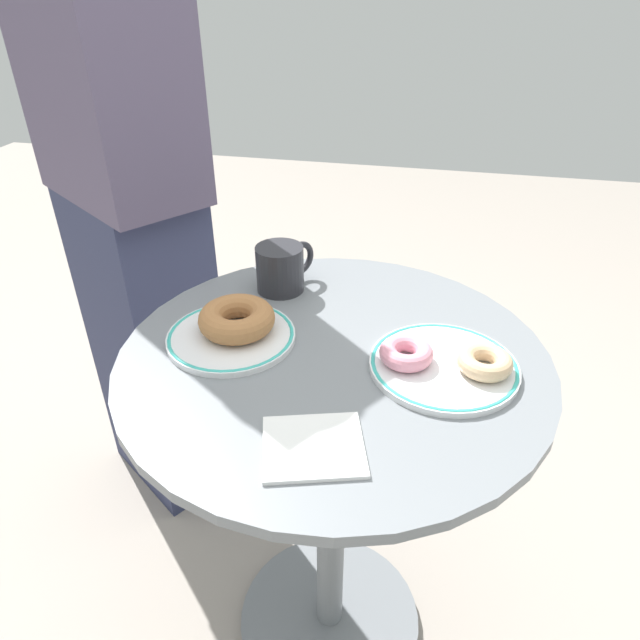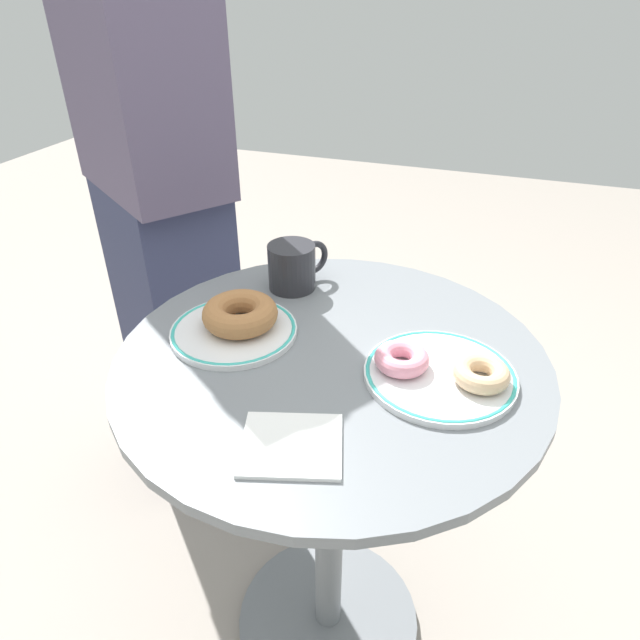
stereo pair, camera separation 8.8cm
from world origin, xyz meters
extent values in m
cube|color=#9E9389|center=(0.00, 0.00, -0.01)|extent=(7.00, 7.00, 0.02)
cylinder|color=slate|center=(0.00, 0.00, 0.74)|extent=(0.68, 0.68, 0.02)
cylinder|color=slate|center=(0.00, 0.00, 0.38)|extent=(0.06, 0.06, 0.71)
cylinder|color=slate|center=(0.00, 0.00, 0.01)|extent=(0.40, 0.40, 0.03)
cylinder|color=white|center=(-0.17, 0.00, 0.76)|extent=(0.21, 0.21, 0.01)
torus|color=#38B2A8|center=(-0.17, 0.00, 0.76)|extent=(0.20, 0.20, 0.01)
cylinder|color=white|center=(0.17, -0.01, 0.76)|extent=(0.22, 0.22, 0.01)
torus|color=#38B2A8|center=(0.17, -0.01, 0.76)|extent=(0.22, 0.22, 0.01)
torus|color=#A36B3D|center=(-0.16, 0.01, 0.78)|extent=(0.13, 0.13, 0.04)
torus|color=#E0B789|center=(0.23, -0.01, 0.78)|extent=(0.11, 0.11, 0.03)
torus|color=pink|center=(0.11, -0.01, 0.78)|extent=(0.11, 0.11, 0.03)
cube|color=white|center=(0.02, -0.21, 0.76)|extent=(0.15, 0.14, 0.01)
cylinder|color=#28282D|center=(-0.14, 0.18, 0.79)|extent=(0.09, 0.09, 0.09)
torus|color=#28282D|center=(-0.11, 0.22, 0.80)|extent=(0.05, 0.06, 0.07)
cube|color=#2D3351|center=(-0.54, 0.37, 0.42)|extent=(0.40, 0.37, 0.84)
cube|color=#564C66|center=(-0.54, 0.37, 1.17)|extent=(0.44, 0.40, 0.65)
camera|label=1|loc=(0.13, -0.70, 1.26)|focal=31.38mm
camera|label=2|loc=(0.22, -0.68, 1.26)|focal=31.38mm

